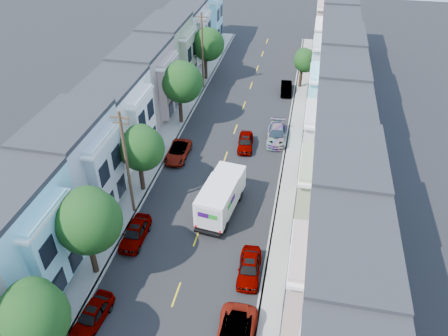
% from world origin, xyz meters
% --- Properties ---
extents(ground, '(160.00, 160.00, 0.00)m').
position_xyz_m(ground, '(0.00, 0.00, 0.00)').
color(ground, black).
rests_on(ground, ground).
extents(road_slab, '(12.00, 70.00, 0.02)m').
position_xyz_m(road_slab, '(0.00, 15.00, 0.01)').
color(road_slab, black).
rests_on(road_slab, ground).
extents(curb_left, '(0.30, 70.00, 0.15)m').
position_xyz_m(curb_left, '(-6.05, 15.00, 0.07)').
color(curb_left, gray).
rests_on(curb_left, ground).
extents(curb_right, '(0.30, 70.00, 0.15)m').
position_xyz_m(curb_right, '(6.05, 15.00, 0.07)').
color(curb_right, gray).
rests_on(curb_right, ground).
extents(sidewalk_left, '(2.60, 70.00, 0.15)m').
position_xyz_m(sidewalk_left, '(-7.35, 15.00, 0.07)').
color(sidewalk_left, gray).
rests_on(sidewalk_left, ground).
extents(sidewalk_right, '(2.60, 70.00, 0.15)m').
position_xyz_m(sidewalk_right, '(7.35, 15.00, 0.07)').
color(sidewalk_right, gray).
rests_on(sidewalk_right, ground).
extents(centerline, '(0.12, 70.00, 0.01)m').
position_xyz_m(centerline, '(0.00, 15.00, 0.00)').
color(centerline, gold).
rests_on(centerline, ground).
extents(townhouse_row_left, '(5.00, 70.00, 8.50)m').
position_xyz_m(townhouse_row_left, '(-11.15, 15.00, 0.00)').
color(townhouse_row_left, silver).
rests_on(townhouse_row_left, ground).
extents(townhouse_row_right, '(5.00, 70.00, 8.50)m').
position_xyz_m(townhouse_row_right, '(11.15, 15.00, 0.00)').
color(townhouse_row_right, silver).
rests_on(townhouse_row_right, ground).
extents(tree_a, '(4.30, 4.30, 6.80)m').
position_xyz_m(tree_a, '(-6.30, -12.72, 4.63)').
color(tree_a, black).
rests_on(tree_a, ground).
extents(tree_b, '(4.70, 4.70, 7.68)m').
position_xyz_m(tree_b, '(-6.30, -5.20, 5.30)').
color(tree_b, black).
rests_on(tree_b, ground).
extents(tree_c, '(4.11, 4.11, 6.81)m').
position_xyz_m(tree_c, '(-6.30, 5.13, 4.73)').
color(tree_c, black).
rests_on(tree_c, ground).
extents(tree_d, '(4.70, 4.70, 7.60)m').
position_xyz_m(tree_d, '(-6.30, 18.18, 5.23)').
color(tree_d, black).
rests_on(tree_d, ground).
extents(tree_e, '(4.45, 4.45, 7.32)m').
position_xyz_m(tree_e, '(-6.30, 30.80, 5.08)').
color(tree_e, black).
rests_on(tree_e, ground).
extents(tree_far_r, '(3.10, 3.10, 5.42)m').
position_xyz_m(tree_far_r, '(6.89, 30.81, 3.83)').
color(tree_far_r, black).
rests_on(tree_far_r, ground).
extents(utility_pole_near, '(1.60, 0.26, 10.00)m').
position_xyz_m(utility_pole_near, '(-6.30, 2.00, 5.15)').
color(utility_pole_near, '#42301E').
rests_on(utility_pole_near, ground).
extents(utility_pole_far, '(1.60, 0.26, 10.00)m').
position_xyz_m(utility_pole_far, '(-6.30, 28.00, 5.15)').
color(utility_pole_far, '#42301E').
rests_on(utility_pole_far, ground).
extents(fedex_truck, '(2.59, 6.73, 3.23)m').
position_xyz_m(fedex_truck, '(1.30, 3.55, 1.80)').
color(fedex_truck, silver).
rests_on(fedex_truck, ground).
extents(lead_sedan, '(2.05, 4.38, 1.37)m').
position_xyz_m(lead_sedan, '(1.75, 14.35, 0.69)').
color(lead_sedan, black).
rests_on(lead_sedan, ground).
extents(parked_left_b, '(2.02, 4.36, 1.37)m').
position_xyz_m(parked_left_b, '(-4.90, -9.34, 0.68)').
color(parked_left_b, '#0D1339').
rests_on(parked_left_b, ground).
extents(parked_left_c, '(1.76, 4.52, 1.46)m').
position_xyz_m(parked_left_c, '(-4.90, -1.27, 0.73)').
color(parked_left_c, silver).
rests_on(parked_left_c, ground).
extents(parked_left_d, '(2.28, 4.71, 1.29)m').
position_xyz_m(parked_left_d, '(-4.90, 11.10, 0.65)').
color(parked_left_d, '#3C0D07').
rests_on(parked_left_d, ground).
extents(parked_right_b, '(1.92, 4.48, 1.43)m').
position_xyz_m(parked_right_b, '(4.90, -3.05, 0.71)').
color(parked_right_b, white).
rests_on(parked_right_b, ground).
extents(parked_right_c, '(2.36, 5.08, 1.49)m').
position_xyz_m(parked_right_c, '(4.90, 16.57, 0.75)').
color(parked_right_c, black).
rests_on(parked_right_c, ground).
extents(parked_right_d, '(1.70, 4.05, 1.32)m').
position_xyz_m(parked_right_d, '(4.90, 28.71, 0.66)').
color(parked_right_d, black).
rests_on(parked_right_d, ground).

